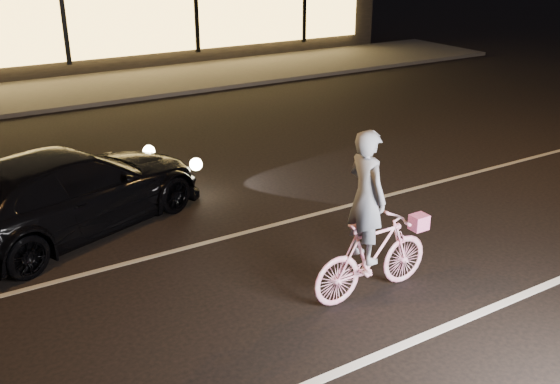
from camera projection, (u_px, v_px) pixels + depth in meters
ground at (352, 278)px, 8.45m from camera, size 90.00×90.00×0.00m
lane_stripe_near at (430, 334)px, 7.26m from camera, size 60.00×0.12×0.01m
lane_stripe_far at (276, 224)px, 10.03m from camera, size 60.00×0.10×0.01m
sidewalk at (87, 89)px, 18.69m from camera, size 30.00×4.00×0.12m
storefront at (35, 1)px, 22.61m from camera, size 25.40×8.42×4.20m
cyclist at (371, 239)px, 7.78m from camera, size 1.77×0.61×2.23m
sedan at (69, 191)px, 9.62m from camera, size 4.90×3.39×1.32m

